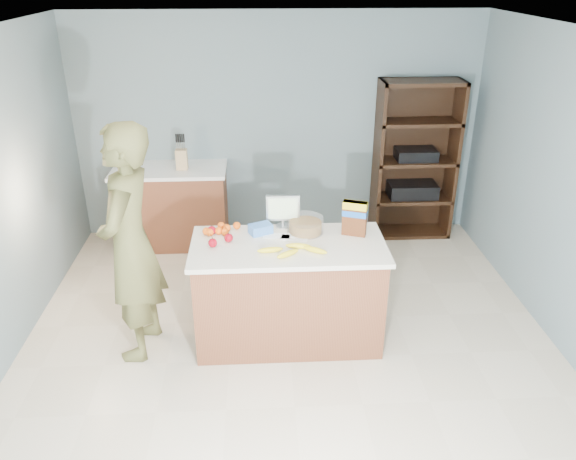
{
  "coord_description": "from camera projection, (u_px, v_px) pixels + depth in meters",
  "views": [
    {
      "loc": [
        -0.22,
        -3.68,
        2.92
      ],
      "look_at": [
        0.0,
        0.35,
        1.0
      ],
      "focal_mm": 35.0,
      "sensor_mm": 36.0,
      "label": 1
    }
  ],
  "objects": [
    {
      "name": "back_cabinet",
      "position": [
        173.0,
        206.0,
        6.31
      ],
      "size": [
        1.24,
        0.62,
        0.9
      ],
      "color": "brown",
      "rests_on": "ground"
    },
    {
      "name": "shelving_unit",
      "position": [
        414.0,
        163.0,
        6.41
      ],
      "size": [
        0.9,
        0.4,
        1.8
      ],
      "color": "black",
      "rests_on": "ground"
    },
    {
      "name": "cereal_box",
      "position": [
        355.0,
        216.0,
        4.55
      ],
      "size": [
        0.21,
        0.14,
        0.29
      ],
      "color": "#592B14",
      "rests_on": "counter_peninsula"
    },
    {
      "name": "person",
      "position": [
        130.0,
        245.0,
        4.32
      ],
      "size": [
        0.53,
        0.75,
        1.92
      ],
      "primitive_type": "imported",
      "rotation": [
        0.0,
        0.0,
        -1.68
      ],
      "color": "brown",
      "rests_on": "ground"
    },
    {
      "name": "bananas",
      "position": [
        293.0,
        250.0,
        4.33
      ],
      "size": [
        0.55,
        0.24,
        0.05
      ],
      "color": "yellow",
      "rests_on": "counter_peninsula"
    },
    {
      "name": "apples",
      "position": [
        218.0,
        237.0,
        4.5
      ],
      "size": [
        0.21,
        0.3,
        0.07
      ],
      "color": "#980513",
      "rests_on": "counter_peninsula"
    },
    {
      "name": "floor",
      "position": [
        290.0,
        359.0,
        4.58
      ],
      "size": [
        4.5,
        5.0,
        0.02
      ],
      "primitive_type": "cube",
      "color": "beige",
      "rests_on": "ground"
    },
    {
      "name": "salad_bowl",
      "position": [
        305.0,
        226.0,
        4.64
      ],
      "size": [
        0.3,
        0.3,
        0.13
      ],
      "color": "#267219",
      "rests_on": "counter_peninsula"
    },
    {
      "name": "counter_peninsula",
      "position": [
        288.0,
        296.0,
        4.68
      ],
      "size": [
        1.56,
        0.76,
        0.9
      ],
      "color": "brown",
      "rests_on": "ground"
    },
    {
      "name": "knife_block",
      "position": [
        182.0,
        159.0,
        6.05
      ],
      "size": [
        0.12,
        0.1,
        0.31
      ],
      "color": "tan",
      "rests_on": "back_cabinet"
    },
    {
      "name": "envelopes",
      "position": [
        285.0,
        237.0,
        4.58
      ],
      "size": [
        0.38,
        0.2,
        0.0
      ],
      "color": "white",
      "rests_on": "counter_peninsula"
    },
    {
      "name": "walls",
      "position": [
        291.0,
        167.0,
        3.87
      ],
      "size": [
        4.52,
        5.02,
        2.51
      ],
      "color": "slate",
      "rests_on": "ground"
    },
    {
      "name": "oranges",
      "position": [
        221.0,
        229.0,
        4.64
      ],
      "size": [
        0.31,
        0.19,
        0.06
      ],
      "color": "#FC630F",
      "rests_on": "counter_peninsula"
    },
    {
      "name": "blue_carton",
      "position": [
        261.0,
        229.0,
        4.63
      ],
      "size": [
        0.21,
        0.18,
        0.08
      ],
      "primitive_type": "cube",
      "rotation": [
        0.0,
        0.0,
        0.41
      ],
      "color": "blue",
      "rests_on": "counter_peninsula"
    },
    {
      "name": "tv",
      "position": [
        283.0,
        209.0,
        4.7
      ],
      "size": [
        0.28,
        0.12,
        0.28
      ],
      "color": "silver",
      "rests_on": "counter_peninsula"
    }
  ]
}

